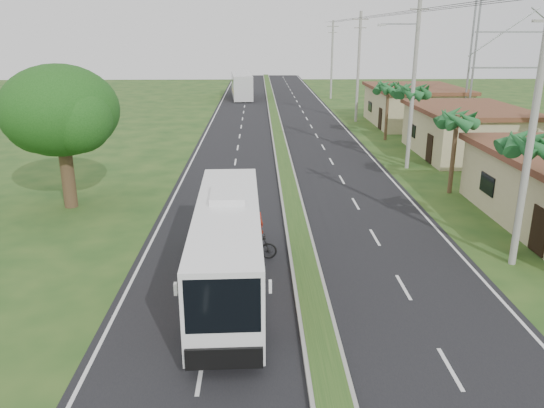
{
  "coord_description": "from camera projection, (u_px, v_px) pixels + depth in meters",
  "views": [
    {
      "loc": [
        -1.86,
        -17.57,
        9.05
      ],
      "look_at": [
        -1.25,
        4.63,
        1.8
      ],
      "focal_mm": 35.0,
      "sensor_mm": 36.0,
      "label": 1
    }
  ],
  "objects": [
    {
      "name": "shade_tree",
      "position": [
        58.0,
        114.0,
        27.2
      ],
      "size": [
        6.3,
        6.0,
        7.54
      ],
      "color": "#473321",
      "rests_on": "ground"
    },
    {
      "name": "palm_verge_b",
      "position": [
        457.0,
        119.0,
        29.85
      ],
      "size": [
        2.4,
        2.4,
        5.05
      ],
      "color": "#473321",
      "rests_on": "ground"
    },
    {
      "name": "billboard_lattice",
      "position": [
        528.0,
        58.0,
        46.52
      ],
      "size": [
        10.18,
        1.18,
        12.07
      ],
      "color": "gray",
      "rests_on": "ground"
    },
    {
      "name": "coach_bus_far",
      "position": [
        242.0,
        84.0,
        75.11
      ],
      "size": [
        3.39,
        11.97,
        3.44
      ],
      "rotation": [
        0.0,
        0.0,
        0.07
      ],
      "color": "silver",
      "rests_on": "ground"
    },
    {
      "name": "utility_pole_a",
      "position": [
        533.0,
        126.0,
        19.91
      ],
      "size": [
        1.6,
        0.28,
        11.0
      ],
      "color": "gray",
      "rests_on": "ground"
    },
    {
      "name": "utility_pole_d",
      "position": [
        332.0,
        59.0,
        73.21
      ],
      "size": [
        1.6,
        0.28,
        10.5
      ],
      "color": "gray",
      "rests_on": "ground"
    },
    {
      "name": "ground",
      "position": [
        309.0,
        289.0,
        19.55
      ],
      "size": [
        180.0,
        180.0,
        0.0
      ],
      "primitive_type": "plane",
      "color": "#1F4318",
      "rests_on": "ground"
    },
    {
      "name": "palm_verge_d",
      "position": [
        389.0,
        87.0,
        44.99
      ],
      "size": [
        2.4,
        2.4,
        5.25
      ],
      "color": "#473321",
      "rests_on": "ground"
    },
    {
      "name": "palm_verge_a",
      "position": [
        529.0,
        145.0,
        21.17
      ],
      "size": [
        2.4,
        2.4,
        5.45
      ],
      "color": "#473321",
      "rests_on": "ground"
    },
    {
      "name": "median_strip",
      "position": [
        283.0,
        161.0,
        38.53
      ],
      "size": [
        1.2,
        160.0,
        0.18
      ],
      "color": "gray",
      "rests_on": "ground"
    },
    {
      "name": "shop_far",
      "position": [
        414.0,
        105.0,
        53.53
      ],
      "size": [
        8.6,
        11.6,
        3.82
      ],
      "color": "tan",
      "rests_on": "ground"
    },
    {
      "name": "road_asphalt",
      "position": [
        283.0,
        162.0,
        38.56
      ],
      "size": [
        14.0,
        160.0,
        0.02
      ],
      "primitive_type": "cube",
      "color": "black",
      "rests_on": "ground"
    },
    {
      "name": "coach_bus_main",
      "position": [
        228.0,
        241.0,
        18.97
      ],
      "size": [
        2.52,
        10.75,
        3.46
      ],
      "rotation": [
        0.0,
        0.0,
        0.03
      ],
      "color": "white",
      "rests_on": "ground"
    },
    {
      "name": "shop_mid",
      "position": [
        466.0,
        131.0,
        40.25
      ],
      "size": [
        7.6,
        10.6,
        3.67
      ],
      "color": "tan",
      "rests_on": "ground"
    },
    {
      "name": "palm_verge_c",
      "position": [
        413.0,
        92.0,
        36.25
      ],
      "size": [
        2.4,
        2.4,
        5.85
      ],
      "color": "#473321",
      "rests_on": "ground"
    },
    {
      "name": "lane_edge_left",
      "position": [
        191.0,
        163.0,
        38.39
      ],
      "size": [
        0.12,
        160.0,
        0.01
      ],
      "primitive_type": "cube",
      "color": "silver",
      "rests_on": "ground"
    },
    {
      "name": "utility_pole_c",
      "position": [
        358.0,
        66.0,
        54.13
      ],
      "size": [
        1.6,
        0.28,
        11.0
      ],
      "color": "gray",
      "rests_on": "ground"
    },
    {
      "name": "lane_edge_right",
      "position": [
        375.0,
        161.0,
        38.73
      ],
      "size": [
        0.12,
        160.0,
        0.01
      ],
      "primitive_type": "cube",
      "color": "silver",
      "rests_on": "ground"
    },
    {
      "name": "utility_pole_b",
      "position": [
        414.0,
        76.0,
        34.94
      ],
      "size": [
        3.2,
        0.28,
        12.0
      ],
      "color": "gray",
      "rests_on": "ground"
    },
    {
      "name": "motorcyclist",
      "position": [
        255.0,
        238.0,
        21.86
      ],
      "size": [
        1.85,
        0.66,
        2.47
      ],
      "rotation": [
        0.0,
        0.0,
        -0.08
      ],
      "color": "black",
      "rests_on": "ground"
    }
  ]
}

